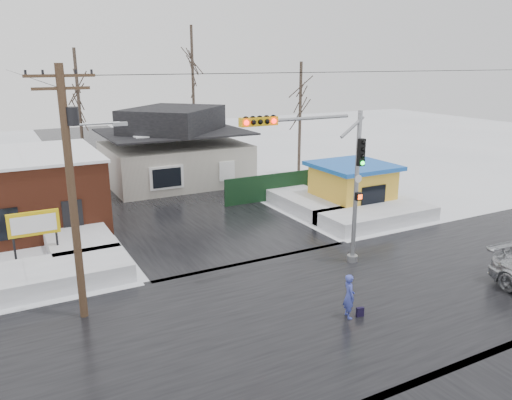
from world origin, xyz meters
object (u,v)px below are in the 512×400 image
traffic_signal (329,170)px  marquee_sign (34,225)px  utility_pole (73,181)px  kiosk (352,186)px  pedestrian (349,296)px

traffic_signal → marquee_sign: size_ratio=2.75×
utility_pole → kiosk: (17.43, 6.49, -3.65)m
marquee_sign → pedestrian: 14.30m
utility_pole → kiosk: bearing=20.4°
utility_pole → marquee_sign: bearing=100.1°
marquee_sign → traffic_signal: bearing=-29.7°
utility_pole → traffic_signal: bearing=-2.9°
traffic_signal → kiosk: traffic_signal is taller
traffic_signal → pedestrian: (-1.93, -4.09, -3.70)m
marquee_sign → kiosk: bearing=1.6°
marquee_sign → pedestrian: marquee_sign is taller
utility_pole → marquee_sign: 6.87m
utility_pole → kiosk: size_ratio=1.96×
traffic_signal → kiosk: (7.07, 7.03, -3.08)m
traffic_signal → utility_pole: 10.39m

